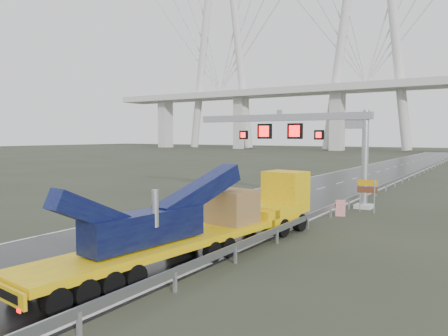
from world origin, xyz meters
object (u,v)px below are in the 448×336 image
Objects in this scene: striped_barrier at (340,208)px; exit_sign_pair at (367,189)px; sign_gantry at (304,132)px; heavy_haul_truck at (219,217)px.

exit_sign_pair is at bearing 39.92° from striped_barrier.
heavy_haul_truck is (2.14, -15.46, -4.07)m from sign_gantry.
heavy_haul_truck reaches higher than striped_barrier.
exit_sign_pair is (3.33, 13.69, 0.09)m from heavy_haul_truck.
exit_sign_pair reaches higher than striped_barrier.
sign_gantry reaches higher than striped_barrier.
sign_gantry is at bearing 104.04° from heavy_haul_truck.
heavy_haul_truck is at bearing -82.11° from sign_gantry.
striped_barrier is (4.30, -3.99, -5.08)m from sign_gantry.
heavy_haul_truck is 16.15× the size of striped_barrier.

